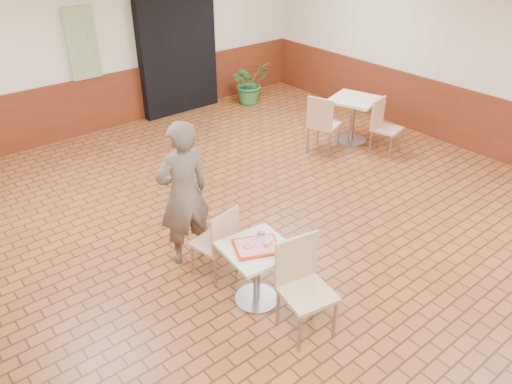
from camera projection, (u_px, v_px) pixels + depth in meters
room_shell at (318, 131)px, 5.43m from camera, size 8.01×10.01×3.01m
wainscot_band at (312, 209)px, 5.93m from camera, size 8.00×10.00×1.00m
corridor_doorway at (178, 56)px, 9.54m from camera, size 1.60×0.22×2.20m
promo_poster at (82, 44)px, 8.35m from camera, size 0.50×0.03×1.20m
main_table at (257, 265)px, 5.07m from camera, size 0.65×0.65×0.68m
chair_main_front at (303, 282)px, 4.70m from camera, size 0.54×0.54×1.00m
chair_main_back at (219, 240)px, 5.39m from camera, size 0.48×0.48×0.88m
customer at (183, 194)px, 5.51m from camera, size 0.65×0.45×1.73m
serving_tray at (257, 247)px, 4.95m from camera, size 0.45×0.35×0.03m
ring_donut at (248, 245)px, 4.92m from camera, size 0.11×0.11×0.03m
long_john_donut at (268, 243)px, 4.95m from camera, size 0.14×0.11×0.04m
paper_cup at (261, 233)px, 5.04m from camera, size 0.08×0.08×0.10m
second_table at (353, 113)px, 8.53m from camera, size 0.75×0.75×0.79m
chair_second_left at (322, 122)px, 8.15m from camera, size 0.57×0.57×0.98m
chair_second_front at (383, 124)px, 8.19m from camera, size 0.49×0.49×0.90m
potted_plant at (249, 83)px, 10.27m from camera, size 0.80×0.69×0.86m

